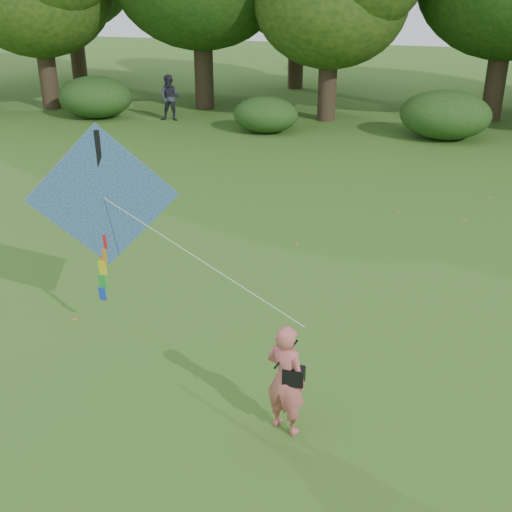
# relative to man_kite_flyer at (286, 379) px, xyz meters

# --- Properties ---
(ground) EXTENTS (100.00, 100.00, 0.00)m
(ground) POSITION_rel_man_kite_flyer_xyz_m (-0.89, 0.65, -0.87)
(ground) COLOR #265114
(ground) RESTS_ON ground
(man_kite_flyer) EXTENTS (0.75, 0.62, 1.75)m
(man_kite_flyer) POSITION_rel_man_kite_flyer_xyz_m (0.00, 0.00, 0.00)
(man_kite_flyer) COLOR #C25D5B
(man_kite_flyer) RESTS_ON ground
(bystander_left) EXTENTS (1.06, 0.88, 1.96)m
(bystander_left) POSITION_rel_man_kite_flyer_xyz_m (-9.43, 18.74, 0.11)
(bystander_left) COLOR #282835
(bystander_left) RESTS_ON ground
(crossbody_bag) EXTENTS (0.43, 0.20, 0.70)m
(crossbody_bag) POSITION_rel_man_kite_flyer_xyz_m (0.12, -0.03, 0.12)
(crossbody_bag) COLOR black
(crossbody_bag) RESTS_ON ground
(flying_kite) EXTENTS (4.96, 2.21, 3.25)m
(flying_kite) POSITION_rel_man_kite_flyer_xyz_m (-3.53, 1.64, 1.82)
(flying_kite) COLOR #23389B
(flying_kite) RESTS_ON ground
(shrub_band) EXTENTS (39.15, 3.22, 1.88)m
(shrub_band) POSITION_rel_man_kite_flyer_xyz_m (-1.61, 18.26, -0.02)
(shrub_band) COLOR #264919
(shrub_band) RESTS_ON ground
(fallen_leaves) EXTENTS (10.34, 15.55, 0.01)m
(fallen_leaves) POSITION_rel_man_kite_flyer_xyz_m (-0.40, 5.52, -0.87)
(fallen_leaves) COLOR #986129
(fallen_leaves) RESTS_ON ground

